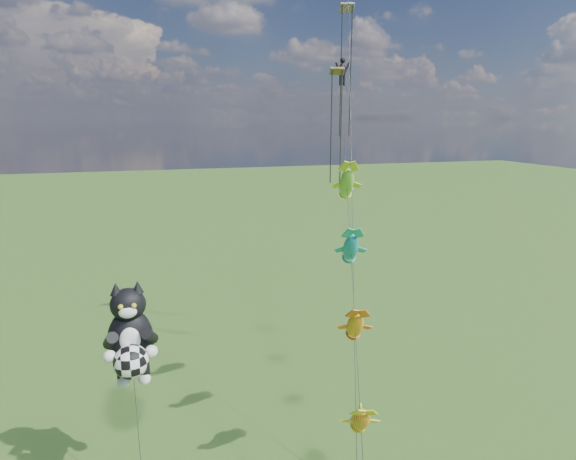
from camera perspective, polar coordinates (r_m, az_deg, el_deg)
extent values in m
cylinder|color=black|center=(25.13, -17.28, -22.39)|extent=(0.21, 2.74, 5.22)
ellipsoid|color=black|center=(24.50, -18.12, -12.24)|extent=(2.20, 1.84, 3.06)
ellipsoid|color=black|center=(23.71, -18.44, -8.36)|extent=(1.71, 1.57, 1.55)
cone|color=black|center=(23.47, -19.75, -6.57)|extent=(0.57, 0.57, 0.57)
cone|color=black|center=(23.42, -17.40, -6.43)|extent=(0.57, 0.57, 0.57)
ellipsoid|color=white|center=(23.19, -18.45, -9.24)|extent=(0.83, 0.45, 0.55)
ellipsoid|color=white|center=(23.73, -18.21, -12.34)|extent=(0.98, 0.42, 1.26)
sphere|color=gold|center=(23.03, -19.24, -8.61)|extent=(0.23, 0.23, 0.23)
sphere|color=gold|center=(23.00, -17.79, -8.53)|extent=(0.23, 0.23, 0.23)
sphere|color=white|center=(23.76, -20.38, -13.89)|extent=(0.57, 0.57, 0.57)
sphere|color=white|center=(23.67, -15.88, -13.66)|extent=(0.57, 0.57, 0.57)
sphere|color=white|center=(25.33, -18.91, -16.66)|extent=(0.61, 0.61, 0.61)
sphere|color=white|center=(25.28, -16.66, -16.54)|extent=(0.61, 0.61, 0.61)
sphere|color=white|center=(23.55, -18.11, -14.61)|extent=(1.58, 1.58, 1.58)
cylinder|color=black|center=(23.53, 7.86, -9.42)|extent=(4.87, 15.08, 16.01)
ellipsoid|color=#D84219|center=(22.15, 8.60, -21.34)|extent=(1.40, 2.30, 2.18)
ellipsoid|color=yellow|center=(23.26, 7.96, -11.12)|extent=(1.40, 2.30, 2.18)
ellipsoid|color=#197EBF|center=(25.03, 7.43, -2.09)|extent=(1.40, 2.30, 2.18)
ellipsoid|color=green|center=(27.33, 6.99, 5.59)|extent=(1.40, 2.30, 2.18)
cylinder|color=black|center=(27.70, 7.56, 5.39)|extent=(5.69, 16.14, 26.61)
cube|color=#139B44|center=(33.00, 5.82, 18.23)|extent=(1.05, 0.83, 0.50)
cylinder|color=black|center=(32.75, 5.13, 11.77)|extent=(0.08, 0.08, 7.44)
cylinder|color=black|center=(32.99, 6.21, 11.75)|extent=(0.08, 0.08, 7.44)
cube|color=#2A43B8|center=(36.74, 7.01, 24.69)|extent=(1.15, 0.95, 0.63)
cylinder|color=black|center=(35.96, 6.26, 17.77)|extent=(0.08, 0.08, 8.92)
cylinder|color=black|center=(36.23, 7.34, 17.71)|extent=(0.08, 0.08, 8.92)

